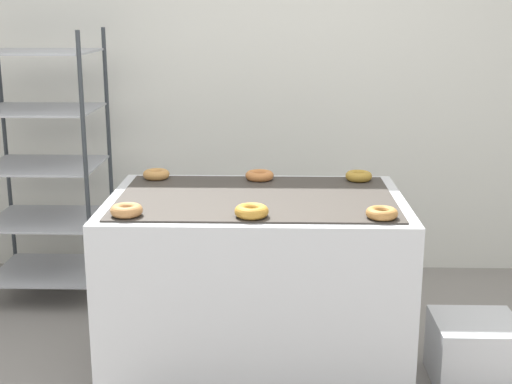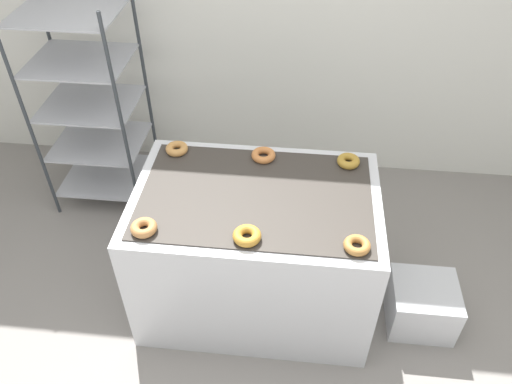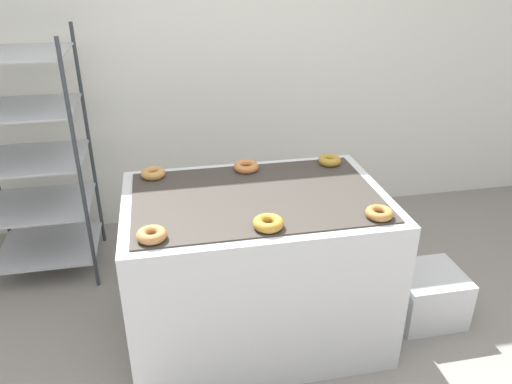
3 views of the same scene
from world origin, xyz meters
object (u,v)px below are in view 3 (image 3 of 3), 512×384
Objects in this scene: fryer_machine at (256,267)px; donut_near_center at (268,223)px; baking_rack_cart at (31,159)px; donut_far_center at (246,167)px; donut_far_left at (153,173)px; donut_near_left at (152,235)px; donut_far_right at (330,160)px; donut_near_right at (379,213)px; glaze_bin at (427,295)px.

fryer_machine is 9.56× the size of donut_near_center.
baking_rack_cart is at bearing 144.56° from fryer_machine.
baking_rack_cart is 1.37m from donut_far_center.
baking_rack_cart is 12.01× the size of donut_far_left.
donut_near_left is (-0.51, -0.32, 0.45)m from fryer_machine.
fryer_machine is 10.13× the size of donut_near_left.
donut_far_right reaches higher than donut_far_left.
donut_near_left is 0.50m from donut_near_center.
donut_far_left reaches higher than fryer_machine.
donut_far_center is (0.52, 0.64, -0.00)m from donut_near_left.
baking_rack_cart reaches higher than donut_far_left.
donut_near_left is at bearing -91.30° from donut_far_left.
donut_near_right is 1.00× the size of donut_far_right.
donut_far_center is at bearing 127.79° from donut_near_right.
donut_near_center is 0.81m from donut_far_right.
baking_rack_cart is at bearing 161.88° from donut_far_right.
fryer_machine is 10.30× the size of donut_near_right.
donut_far_left is at bearing 179.19° from donut_far_center.
glaze_bin is at bearing 13.19° from donut_near_center.
glaze_bin is (2.23, -0.97, -0.64)m from baking_rack_cart.
donut_far_center is (-0.50, 0.65, 0.00)m from donut_near_right.
donut_near_right reaches higher than fryer_machine.
glaze_bin is at bearing -22.42° from donut_far_center.
donut_near_center is (0.50, -0.00, 0.00)m from donut_near_left.
donut_far_right is (0.50, 0.64, -0.00)m from donut_near_center.
donut_far_left is (-1.49, 0.41, 0.72)m from glaze_bin.
donut_far_right is at bearing -0.76° from donut_far_left.
donut_far_right is (1.73, -0.57, 0.08)m from baking_rack_cart.
donut_near_center is 1.07× the size of donut_far_left.
baking_rack_cart is 11.27× the size of donut_near_center.
donut_far_right reaches higher than donut_far_center.
baking_rack_cart is at bearing 143.23° from donut_far_left.
fryer_machine is 1.04m from glaze_bin.
fryer_machine is at bearing -91.52° from donut_far_center.
donut_far_center is (-0.99, 0.41, 0.72)m from glaze_bin.
fryer_machine is 0.55m from donut_far_center.
baking_rack_cart is 1.82m from donut_far_right.
baking_rack_cart is at bearing 145.39° from donut_near_right.
donut_near_right is (0.52, -0.00, -0.00)m from donut_near_center.
donut_far_left is at bearing -36.77° from baking_rack_cart.
glaze_bin is 0.90m from donut_near_right.
glaze_bin is 2.93× the size of donut_far_right.
fryer_machine is 0.75m from donut_far_left.
donut_far_left is (0.01, 0.65, -0.00)m from donut_near_left.
baking_rack_cart reaches higher than fryer_machine.
glaze_bin is at bearing -4.92° from fryer_machine.
donut_near_right and donut_far_center have the same top height.
glaze_bin is 1.71m from donut_far_left.
donut_near_right is at bearing -32.95° from donut_far_left.
donut_near_right is (1.02, -0.00, -0.00)m from donut_near_left.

